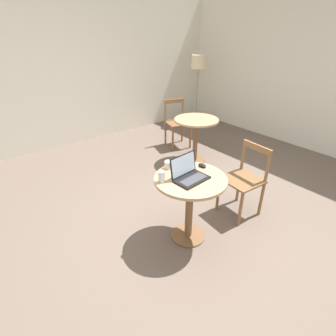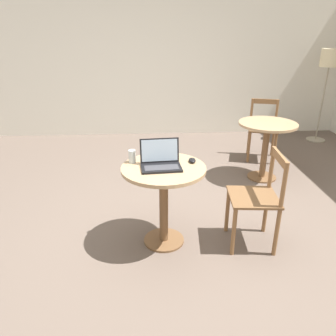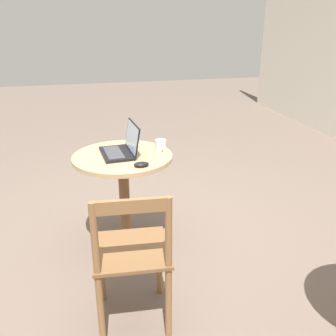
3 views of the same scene
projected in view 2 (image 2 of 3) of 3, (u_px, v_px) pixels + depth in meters
ground_plane at (178, 231)px, 3.15m from camera, size 16.00×16.00×0.00m
wall_back at (162, 57)px, 5.59m from camera, size 9.40×0.06×2.70m
cafe_table_near at (164, 185)px, 2.78m from camera, size 0.71×0.71×0.74m
cafe_table_mid at (267, 136)px, 4.05m from camera, size 0.71×0.71×0.74m
chair_near_right at (258, 199)px, 2.81m from camera, size 0.44×0.44×0.86m
chair_mid_back at (263, 129)px, 4.77m from camera, size 0.50×0.50×0.86m
floor_lamp at (329, 65)px, 5.22m from camera, size 0.31×0.31×1.51m
laptop at (161, 162)px, 2.69m from camera, size 0.34×0.27×0.22m
mouse at (192, 160)px, 2.80m from camera, size 0.06×0.10×0.03m
mug at (157, 151)px, 2.96m from camera, size 0.11×0.08×0.08m
drinking_glass at (132, 156)px, 2.78m from camera, size 0.06×0.06×0.11m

